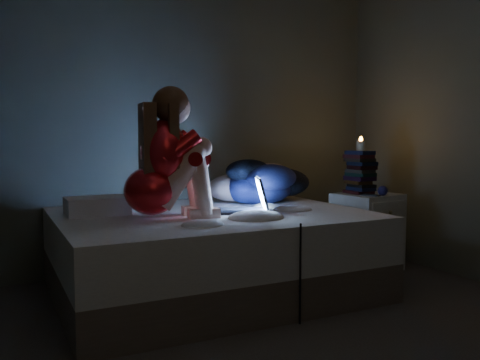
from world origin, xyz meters
TOP-DOWN VIEW (x-y plane):
  - floor at (0.00, 0.00)m, footprint 3.60×3.80m
  - wall_back at (0.00, 1.91)m, footprint 3.60×0.02m
  - bed at (-0.12, 1.10)m, footprint 2.08×1.56m
  - pillow at (-0.86, 1.36)m, footprint 0.41×0.29m
  - woman at (-0.59, 0.99)m, footprint 0.56×0.40m
  - laptop at (0.04, 0.99)m, footprint 0.44×0.38m
  - clothes_pile at (0.43, 1.44)m, footprint 0.68×0.59m
  - nightstand at (1.28, 1.10)m, footprint 0.54×0.50m
  - book_stack at (1.24, 1.16)m, footprint 0.19×0.25m
  - candle at (1.24, 1.16)m, footprint 0.07×0.07m
  - phone at (1.18, 0.99)m, footprint 0.10×0.15m
  - blue_orb at (1.27, 0.94)m, footprint 0.08×0.08m

SIDE VIEW (x-z plane):
  - floor at x=0.00m, z-range -0.02..0.00m
  - bed at x=-0.12m, z-range 0.00..0.57m
  - nightstand at x=1.28m, z-range 0.00..0.63m
  - pillow at x=-0.86m, z-range 0.57..0.69m
  - phone at x=1.18m, z-range 0.63..0.65m
  - blue_orb at x=1.27m, z-range 0.63..0.71m
  - laptop at x=0.04m, z-range 0.57..0.83m
  - clothes_pile at x=0.43m, z-range 0.57..0.94m
  - book_stack at x=1.24m, z-range 0.63..0.97m
  - woman at x=-0.59m, z-range 0.57..1.43m
  - candle at x=1.24m, z-range 0.97..1.05m
  - wall_back at x=0.00m, z-range 0.00..2.60m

